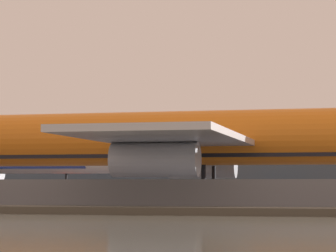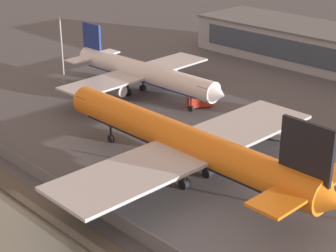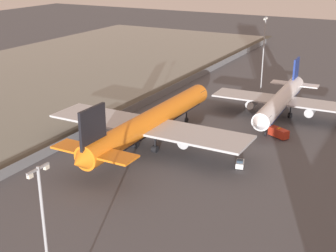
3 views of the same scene
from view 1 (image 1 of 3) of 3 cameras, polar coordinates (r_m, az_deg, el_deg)
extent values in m
plane|color=#4C4C51|center=(73.97, -3.62, -5.68)|extent=(500.00, 500.00, 0.00)
cube|color=#474238|center=(54.62, -9.75, -5.92)|extent=(320.00, 3.00, 0.50)
cube|color=slate|center=(58.78, -8.05, -4.93)|extent=(280.00, 0.08, 2.30)
cylinder|color=slate|center=(58.78, -8.05, -4.93)|extent=(0.10, 0.10, 2.30)
cylinder|color=orange|center=(73.97, 0.24, -0.89)|extent=(50.53, 5.41, 5.06)
cube|color=black|center=(73.91, 0.24, -1.96)|extent=(42.95, 4.34, 0.91)
cube|color=#B7BABF|center=(61.58, -0.01, -0.83)|extent=(11.28, 24.31, 0.51)
cube|color=#B7BABF|center=(85.33, 3.73, -1.73)|extent=(11.28, 24.31, 0.51)
cylinder|color=#B7BABF|center=(63.75, -0.93, -2.42)|extent=(7.09, 2.83, 2.78)
cylinder|color=#B7BABF|center=(83.63, 2.49, -2.82)|extent=(7.09, 2.83, 2.78)
cylinder|color=black|center=(70.53, 2.56, -3.98)|extent=(0.40, 0.40, 2.96)
cylinder|color=black|center=(70.54, 2.57, -5.18)|extent=(1.64, 1.15, 1.63)
cylinder|color=black|center=(75.75, 3.31, -3.99)|extent=(0.40, 0.40, 2.96)
cylinder|color=black|center=(75.77, 3.31, -5.11)|extent=(1.64, 1.15, 1.63)
cone|color=white|center=(98.01, -3.31, -2.13)|extent=(3.02, 4.29, 4.19)
cube|color=#232D3D|center=(98.75, -4.89, -1.82)|extent=(2.56, 3.84, 1.32)
cylinder|color=black|center=(99.94, -7.31, -4.15)|extent=(0.31, 0.31, 2.58)
cylinder|color=black|center=(99.95, -7.32, -4.89)|extent=(1.25, 0.53, 1.24)
cube|color=white|center=(95.60, 4.41, -4.87)|extent=(3.51, 2.39, 1.11)
cube|color=#283847|center=(95.64, 4.65, -4.39)|extent=(1.42, 1.53, 0.50)
cylinder|color=black|center=(96.40, 4.95, -5.10)|extent=(0.73, 0.40, 0.70)
cylinder|color=black|center=(95.05, 5.06, -5.11)|extent=(0.73, 0.40, 0.70)
cylinder|color=black|center=(96.16, 3.77, -5.11)|extent=(0.73, 0.40, 0.70)
cylinder|color=black|center=(94.81, 3.86, -5.12)|extent=(0.73, 0.40, 0.70)
cube|color=red|center=(102.99, -6.94, -4.51)|extent=(4.32, 5.57, 2.07)
cube|color=#283847|center=(101.78, -7.70, -4.29)|extent=(2.30, 1.96, 0.83)
cube|color=orange|center=(102.99, -6.93, -3.88)|extent=(1.16, 0.94, 0.16)
cylinder|color=black|center=(101.23, -7.27, -4.99)|extent=(0.59, 0.84, 0.84)
cylinder|color=black|center=(102.63, -7.96, -4.97)|extent=(0.59, 0.84, 0.84)
cylinder|color=black|center=(103.40, -5.93, -4.98)|extent=(0.59, 0.84, 0.84)
cylinder|color=black|center=(104.77, -6.62, -4.97)|extent=(0.59, 0.84, 0.84)
cube|color=#9EA3AD|center=(143.61, 7.09, -3.09)|extent=(108.58, 19.61, 9.04)
cube|color=#3D4C5B|center=(133.79, 6.66, -2.83)|extent=(99.89, 0.16, 5.42)
cube|color=#5B5E63|center=(143.77, 7.07, -1.19)|extent=(109.18, 20.21, 0.50)
camera|label=2|loc=(57.87, 78.45, 42.47)|focal=60.00mm
camera|label=3|loc=(148.96, 42.43, 12.65)|focal=50.00mm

